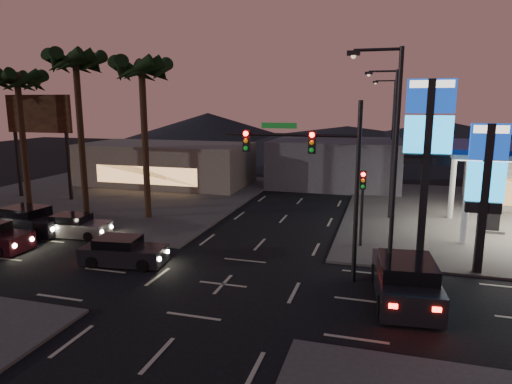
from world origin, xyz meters
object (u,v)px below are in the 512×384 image
(pylon_sign_tall, at_px, (428,135))
(pylon_sign_short, at_px, (486,176))
(car_lane_b_mid, at_px, (30,221))
(car_lane_a_front, at_px, (123,252))
(suv_station, at_px, (405,280))
(car_lane_b_front, at_px, (75,226))
(traffic_signal_mast, at_px, (317,165))

(pylon_sign_tall, bearing_deg, pylon_sign_short, -21.80)
(pylon_sign_tall, height_order, car_lane_b_mid, pylon_sign_tall)
(car_lane_a_front, bearing_deg, suv_station, -2.02)
(pylon_sign_tall, distance_m, car_lane_b_front, 20.42)
(car_lane_b_mid, bearing_deg, car_lane_a_front, -20.79)
(traffic_signal_mast, bearing_deg, car_lane_a_front, -174.31)
(pylon_sign_tall, relative_size, traffic_signal_mast, 1.12)
(pylon_sign_tall, bearing_deg, car_lane_a_front, -162.56)
(car_lane_a_front, bearing_deg, car_lane_b_mid, 159.21)
(car_lane_a_front, height_order, car_lane_b_mid, car_lane_b_mid)
(car_lane_a_front, xyz_separation_m, car_lane_b_front, (-5.40, 3.42, -0.02))
(suv_station, bearing_deg, car_lane_b_mid, 170.37)
(pylon_sign_short, distance_m, car_lane_b_front, 22.43)
(traffic_signal_mast, height_order, suv_station, traffic_signal_mast)
(traffic_signal_mast, distance_m, car_lane_a_front, 10.52)
(pylon_sign_tall, relative_size, pylon_sign_short, 1.29)
(pylon_sign_tall, bearing_deg, traffic_signal_mast, -143.48)
(car_lane_b_front, bearing_deg, car_lane_b_mid, -176.71)
(car_lane_b_front, relative_size, car_lane_b_mid, 0.82)
(traffic_signal_mast, bearing_deg, pylon_sign_tall, 36.52)
(car_lane_a_front, relative_size, suv_station, 0.78)
(pylon_sign_short, bearing_deg, car_lane_b_mid, -179.51)
(car_lane_a_front, height_order, suv_station, suv_station)
(pylon_sign_short, distance_m, car_lane_b_mid, 25.49)
(pylon_sign_tall, xyz_separation_m, car_lane_b_front, (-19.56, -1.03, -5.77))
(pylon_sign_tall, xyz_separation_m, traffic_signal_mast, (-4.74, -3.51, -1.17))
(traffic_signal_mast, height_order, car_lane_b_front, traffic_signal_mast)
(pylon_sign_short, bearing_deg, car_lane_b_front, -179.91)
(suv_station, bearing_deg, car_lane_b_front, 168.27)
(car_lane_a_front, distance_m, suv_station, 13.32)
(car_lane_b_front, bearing_deg, car_lane_a_front, -32.33)
(pylon_sign_tall, distance_m, car_lane_a_front, 15.92)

